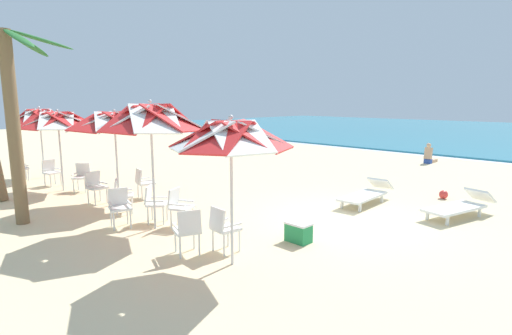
{
  "coord_description": "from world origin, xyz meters",
  "views": [
    {
      "loc": [
        5.01,
        -7.75,
        2.79
      ],
      "look_at": [
        -2.5,
        -0.3,
        1.0
      ],
      "focal_mm": 27.87,
      "sensor_mm": 36.0,
      "label": 1
    }
  ],
  "objects_px": {
    "sun_lounger_1": "(366,194)",
    "beach_umbrella_0": "(231,136)",
    "beach_umbrella_1": "(151,119)",
    "plastic_chair_0": "(223,226)",
    "plastic_chair_7": "(96,185)",
    "beach_umbrella_2": "(114,122)",
    "beachgoer_seated": "(429,157)",
    "plastic_chair_9": "(51,171)",
    "beach_ball": "(444,195)",
    "plastic_chair_3": "(120,205)",
    "beach_umbrella_4": "(39,117)",
    "palm_tree_1": "(9,100)",
    "plastic_chair_2": "(154,201)",
    "sun_lounger_0": "(460,206)",
    "plastic_chair_4": "(179,205)",
    "plastic_chair_6": "(121,194)",
    "plastic_chair_8": "(82,175)",
    "beach_umbrella_3": "(58,121)",
    "plastic_chair_5": "(143,181)",
    "plastic_chair_1": "(188,229)",
    "cooler_box": "(298,232)",
    "plastic_chair_10": "(19,167)"
  },
  "relations": [
    {
      "from": "beach_umbrella_1",
      "to": "sun_lounger_0",
      "type": "bearing_deg",
      "value": 52.26
    },
    {
      "from": "beach_umbrella_1",
      "to": "plastic_chair_0",
      "type": "bearing_deg",
      "value": 4.73
    },
    {
      "from": "plastic_chair_0",
      "to": "plastic_chair_6",
      "type": "relative_size",
      "value": 1.0
    },
    {
      "from": "plastic_chair_5",
      "to": "plastic_chair_10",
      "type": "bearing_deg",
      "value": -160.79
    },
    {
      "from": "plastic_chair_5",
      "to": "beach_umbrella_3",
      "type": "xyz_separation_m",
      "value": [
        -2.7,
        -1.28,
        1.69
      ]
    },
    {
      "from": "beach_umbrella_1",
      "to": "plastic_chair_7",
      "type": "height_order",
      "value": "beach_umbrella_1"
    },
    {
      "from": "beach_umbrella_3",
      "to": "plastic_chair_7",
      "type": "bearing_deg",
      "value": 2.2
    },
    {
      "from": "palm_tree_1",
      "to": "beach_umbrella_2",
      "type": "bearing_deg",
      "value": 91.43
    },
    {
      "from": "plastic_chair_3",
      "to": "plastic_chair_7",
      "type": "height_order",
      "value": "same"
    },
    {
      "from": "plastic_chair_3",
      "to": "plastic_chair_8",
      "type": "relative_size",
      "value": 1.0
    },
    {
      "from": "plastic_chair_7",
      "to": "plastic_chair_9",
      "type": "relative_size",
      "value": 1.0
    },
    {
      "from": "beach_umbrella_2",
      "to": "beach_ball",
      "type": "xyz_separation_m",
      "value": [
        6.02,
        6.89,
        -2.12
      ]
    },
    {
      "from": "beach_umbrella_1",
      "to": "plastic_chair_3",
      "type": "distance_m",
      "value": 2.08
    },
    {
      "from": "plastic_chair_0",
      "to": "palm_tree_1",
      "type": "xyz_separation_m",
      "value": [
        -4.63,
        -2.17,
        2.31
      ]
    },
    {
      "from": "beach_umbrella_1",
      "to": "plastic_chair_9",
      "type": "xyz_separation_m",
      "value": [
        -6.4,
        -0.08,
        -1.91
      ]
    },
    {
      "from": "beach_umbrella_4",
      "to": "palm_tree_1",
      "type": "distance_m",
      "value": 6.03
    },
    {
      "from": "plastic_chair_2",
      "to": "plastic_chair_8",
      "type": "height_order",
      "value": "same"
    },
    {
      "from": "plastic_chair_6",
      "to": "plastic_chair_3",
      "type": "bearing_deg",
      "value": -28.12
    },
    {
      "from": "beach_umbrella_0",
      "to": "plastic_chair_9",
      "type": "distance_m",
      "value": 9.21
    },
    {
      "from": "sun_lounger_1",
      "to": "plastic_chair_7",
      "type": "bearing_deg",
      "value": -135.34
    },
    {
      "from": "plastic_chair_1",
      "to": "beach_umbrella_3",
      "type": "distance_m",
      "value": 7.34
    },
    {
      "from": "plastic_chair_2",
      "to": "plastic_chair_7",
      "type": "height_order",
      "value": "same"
    },
    {
      "from": "beach_umbrella_1",
      "to": "plastic_chair_6",
      "type": "height_order",
      "value": "beach_umbrella_1"
    },
    {
      "from": "beach_umbrella_0",
      "to": "palm_tree_1",
      "type": "relative_size",
      "value": 0.59
    },
    {
      "from": "plastic_chair_2",
      "to": "sun_lounger_1",
      "type": "bearing_deg",
      "value": 62.67
    },
    {
      "from": "beach_umbrella_2",
      "to": "plastic_chair_5",
      "type": "height_order",
      "value": "beach_umbrella_2"
    },
    {
      "from": "beach_umbrella_0",
      "to": "plastic_chair_5",
      "type": "distance_m",
      "value": 5.73
    },
    {
      "from": "plastic_chair_6",
      "to": "cooler_box",
      "type": "bearing_deg",
      "value": 19.09
    },
    {
      "from": "beach_umbrella_2",
      "to": "beachgoer_seated",
      "type": "distance_m",
      "value": 13.73
    },
    {
      "from": "plastic_chair_3",
      "to": "plastic_chair_9",
      "type": "relative_size",
      "value": 1.0
    },
    {
      "from": "plastic_chair_4",
      "to": "sun_lounger_1",
      "type": "height_order",
      "value": "plastic_chair_4"
    },
    {
      "from": "cooler_box",
      "to": "plastic_chair_10",
      "type": "bearing_deg",
      "value": -168.23
    },
    {
      "from": "sun_lounger_0",
      "to": "sun_lounger_1",
      "type": "relative_size",
      "value": 1.03
    },
    {
      "from": "plastic_chair_2",
      "to": "beach_ball",
      "type": "distance_m",
      "value": 8.06
    },
    {
      "from": "plastic_chair_7",
      "to": "palm_tree_1",
      "type": "relative_size",
      "value": 0.2
    },
    {
      "from": "cooler_box",
      "to": "sun_lounger_1",
      "type": "bearing_deg",
      "value": 99.11
    },
    {
      "from": "plastic_chair_3",
      "to": "sun_lounger_1",
      "type": "relative_size",
      "value": 0.4
    },
    {
      "from": "plastic_chair_4",
      "to": "palm_tree_1",
      "type": "bearing_deg",
      "value": -138.29
    },
    {
      "from": "beach_umbrella_3",
      "to": "sun_lounger_1",
      "type": "xyz_separation_m",
      "value": [
        7.53,
        5.29,
        -1.9
      ]
    },
    {
      "from": "plastic_chair_6",
      "to": "plastic_chair_9",
      "type": "bearing_deg",
      "value": -178.33
    },
    {
      "from": "plastic_chair_2",
      "to": "sun_lounger_0",
      "type": "distance_m",
      "value": 7.28
    },
    {
      "from": "plastic_chair_2",
      "to": "sun_lounger_0",
      "type": "relative_size",
      "value": 0.39
    },
    {
      "from": "beach_umbrella_4",
      "to": "sun_lounger_0",
      "type": "height_order",
      "value": "beach_umbrella_4"
    },
    {
      "from": "plastic_chair_10",
      "to": "beach_umbrella_3",
      "type": "bearing_deg",
      "value": 12.17
    },
    {
      "from": "beach_umbrella_0",
      "to": "beach_umbrella_1",
      "type": "height_order",
      "value": "beach_umbrella_1"
    },
    {
      "from": "plastic_chair_9",
      "to": "beach_umbrella_2",
      "type": "bearing_deg",
      "value": 7.3
    },
    {
      "from": "plastic_chair_6",
      "to": "beach_umbrella_1",
      "type": "bearing_deg",
      "value": -2.1
    },
    {
      "from": "plastic_chair_9",
      "to": "sun_lounger_1",
      "type": "height_order",
      "value": "plastic_chair_9"
    },
    {
      "from": "plastic_chair_5",
      "to": "plastic_chair_10",
      "type": "xyz_separation_m",
      "value": [
        -5.29,
        -1.84,
        0.0
      ]
    },
    {
      "from": "sun_lounger_1",
      "to": "beach_umbrella_0",
      "type": "bearing_deg",
      "value": -84.78
    }
  ]
}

